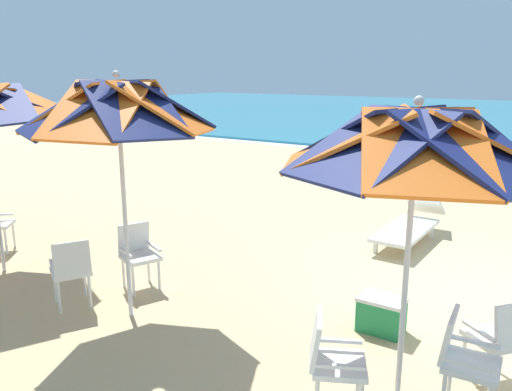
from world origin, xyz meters
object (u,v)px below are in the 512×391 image
Objects in this scene: plastic_chair_0 at (464,357)px; plastic_chair_1 at (331,358)px; beach_umbrella_0 at (416,143)px; plastic_chair_4 at (71,269)px; plastic_chair_2 at (502,336)px; sun_lounger_1 at (410,225)px; plastic_chair_3 at (138,252)px; beach_umbrella_1 at (118,110)px; cooler_box at (381,314)px.

plastic_chair_1 is (-0.92, -0.62, 0.00)m from plastic_chair_0.
plastic_chair_4 is (-3.88, -0.42, -1.76)m from beach_umbrella_0.
plastic_chair_2 is 4.11m from sun_lounger_1.
plastic_chair_3 is 0.89m from plastic_chair_4.
beach_umbrella_1 is at bearing -176.31° from beach_umbrella_0.
plastic_chair_4 is at bearing 178.18° from plastic_chair_1.
plastic_chair_1 reaches higher than sun_lounger_1.
beach_umbrella_0 is 2.36m from cooler_box.
cooler_box is at bearing 162.05° from plastic_chair_2.
plastic_chair_0 is 1.11m from plastic_chair_1.
beach_umbrella_1 is at bearing -175.38° from plastic_chair_0.
sun_lounger_1 is (-1.68, 4.18, -0.22)m from plastic_chair_0.
beach_umbrella_0 is 4.85m from sun_lounger_1.
beach_umbrella_0 reaches higher than plastic_chair_1.
plastic_chair_1 reaches higher than cooler_box.
plastic_chair_2 is 0.31× the size of beach_umbrella_1.
plastic_chair_4 is at bearing -173.36° from plastic_chair_0.
beach_umbrella_1 reaches higher than cooler_box.
plastic_chair_1 is 1.00× the size of plastic_chair_4.
plastic_chair_0 is 1.00× the size of plastic_chair_1.
sun_lounger_1 is at bearing 60.12° from plastic_chair_4.
plastic_chair_1 is at bearing -128.30° from beach_umbrella_0.
sun_lounger_1 is (2.69, 4.69, -0.22)m from plastic_chair_4.
plastic_chair_0 is at bearing -42.67° from cooler_box.
plastic_chair_0 is 4.15m from plastic_chair_3.
beach_umbrella_0 reaches higher than cooler_box.
beach_umbrella_1 is 5.32m from sun_lounger_1.
plastic_chair_2 is 1.73× the size of cooler_box.
beach_umbrella_1 reaches higher than plastic_chair_4.
sun_lounger_1 is (1.94, 4.47, -2.12)m from beach_umbrella_1.
cooler_box is at bearing 137.33° from plastic_chair_0.
plastic_chair_2 is at bearing -17.95° from cooler_box.
sun_lounger_1 is 4.32× the size of cooler_box.
beach_umbrella_1 is 3.25× the size of plastic_chair_3.
plastic_chair_4 is (-4.37, -0.51, 0.00)m from plastic_chair_0.
plastic_chair_4 is at bearing -156.58° from cooler_box.
sun_lounger_1 is (-0.77, 4.80, -0.22)m from plastic_chair_1.
sun_lounger_1 reaches higher than cooler_box.
plastic_chair_3 is 3.18m from cooler_box.
beach_umbrella_1 is at bearing -167.75° from plastic_chair_2.
plastic_chair_2 is 4.71m from plastic_chair_4.
beach_umbrella_1 reaches higher than beach_umbrella_0.
plastic_chair_0 and plastic_chair_4 have the same top height.
plastic_chair_3 is 1.73× the size of cooler_box.
plastic_chair_1 is (-0.42, -0.53, -1.76)m from beach_umbrella_0.
plastic_chair_2 is 0.40× the size of sun_lounger_1.
plastic_chair_0 is at bearing -4.87° from plastic_chair_3.
beach_umbrella_0 is 4.06m from plastic_chair_3.
plastic_chair_2 is (1.13, 1.16, 0.00)m from plastic_chair_1.
sun_lounger_1 is at bearing 57.34° from plastic_chair_3.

